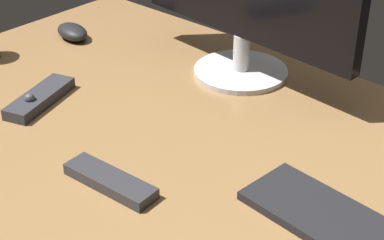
{
  "coord_description": "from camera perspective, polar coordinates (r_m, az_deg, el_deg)",
  "views": [
    {
      "loc": [
        64.66,
        -74.05,
        63.94
      ],
      "look_at": [
        2.64,
        -3.91,
        8.0
      ],
      "focal_mm": 57.56,
      "sensor_mm": 36.0,
      "label": 1
    }
  ],
  "objects": [
    {
      "name": "desk",
      "position": [
        1.17,
        0.3,
        -1.77
      ],
      "size": [
        140.0,
        84.0,
        2.0
      ],
      "primitive_type": "cube",
      "color": "olive",
      "rests_on": "ground"
    },
    {
      "name": "computer_mouse",
      "position": [
        1.59,
        -11.03,
        8.03
      ],
      "size": [
        11.28,
        8.03,
        3.63
      ],
      "primitive_type": "ellipsoid",
      "rotation": [
        0.0,
        0.0,
        -0.18
      ],
      "color": "black",
      "rests_on": "desk"
    },
    {
      "name": "tv_remote",
      "position": [
        1.04,
        -7.76,
        -5.52
      ],
      "size": [
        17.66,
        6.01,
        2.03
      ],
      "primitive_type": "cube",
      "rotation": [
        0.0,
        0.0,
        0.07
      ],
      "color": "#2D2D33",
      "rests_on": "desk"
    },
    {
      "name": "media_remote",
      "position": [
        1.3,
        -13.94,
        1.98
      ],
      "size": [
        10.67,
        18.53,
        3.79
      ],
      "rotation": [
        0.0,
        0.0,
        -1.26
      ],
      "color": "#2D2D33",
      "rests_on": "desk"
    }
  ]
}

